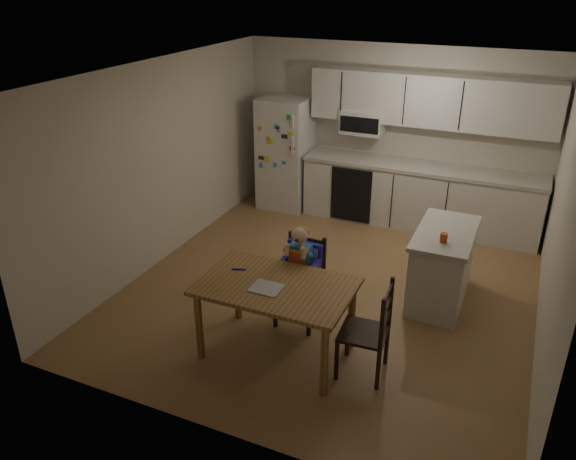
# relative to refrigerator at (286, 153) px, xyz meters

# --- Properties ---
(room) EXTENTS (4.52, 5.01, 2.51)m
(room) POSITION_rel_refrigerator_xyz_m (1.55, -1.67, 0.40)
(room) COLOR olive
(room) RESTS_ON ground
(refrigerator) EXTENTS (0.72, 0.70, 1.70)m
(refrigerator) POSITION_rel_refrigerator_xyz_m (0.00, 0.00, 0.00)
(refrigerator) COLOR silver
(refrigerator) RESTS_ON ground
(kitchen_run) EXTENTS (3.37, 0.62, 2.15)m
(kitchen_run) POSITION_rel_refrigerator_xyz_m (2.05, 0.09, 0.03)
(kitchen_run) COLOR silver
(kitchen_run) RESTS_ON ground
(kitchen_island) EXTENTS (0.61, 1.16, 0.86)m
(kitchen_island) POSITION_rel_refrigerator_xyz_m (2.75, -1.88, -0.42)
(kitchen_island) COLOR silver
(kitchen_island) RESTS_ON ground
(red_cup) EXTENTS (0.08, 0.08, 0.10)m
(red_cup) POSITION_rel_refrigerator_xyz_m (2.76, -2.16, 0.05)
(red_cup) COLOR #BA3F17
(red_cup) RESTS_ON kitchen_island
(dining_table) EXTENTS (1.43, 0.92, 0.77)m
(dining_table) POSITION_rel_refrigerator_xyz_m (1.47, -3.51, -0.19)
(dining_table) COLOR brown
(dining_table) RESTS_ON ground
(napkin) EXTENTS (0.28, 0.24, 0.01)m
(napkin) POSITION_rel_refrigerator_xyz_m (1.42, -3.61, -0.08)
(napkin) COLOR #AAAAAF
(napkin) RESTS_ON dining_table
(toddler_spoon) EXTENTS (0.12, 0.06, 0.02)m
(toddler_spoon) POSITION_rel_refrigerator_xyz_m (1.02, -3.40, -0.08)
(toddler_spoon) COLOR #2C26BE
(toddler_spoon) RESTS_ON dining_table
(chair_booster) EXTENTS (0.43, 0.43, 1.11)m
(chair_booster) POSITION_rel_refrigerator_xyz_m (1.48, -2.89, -0.18)
(chair_booster) COLOR black
(chair_booster) RESTS_ON ground
(chair_side) EXTENTS (0.44, 0.44, 0.95)m
(chair_side) POSITION_rel_refrigerator_xyz_m (2.42, -3.45, -0.31)
(chair_side) COLOR black
(chair_side) RESTS_ON ground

